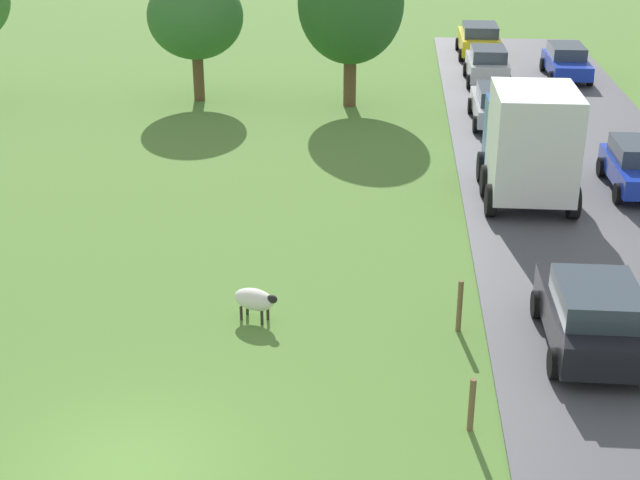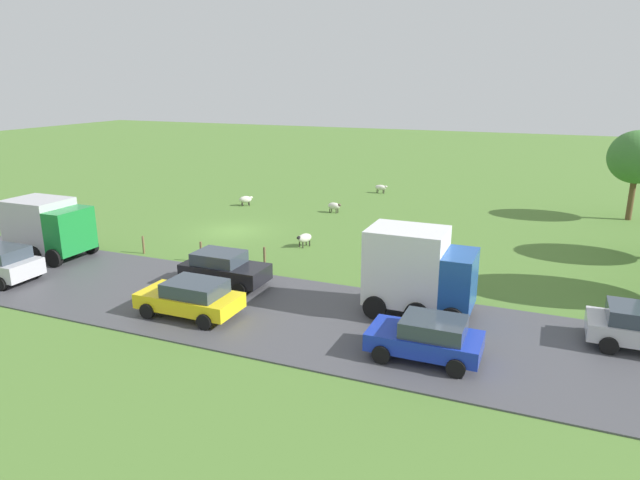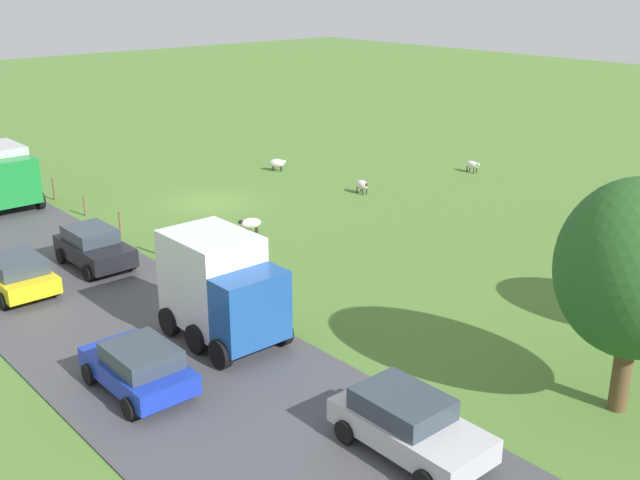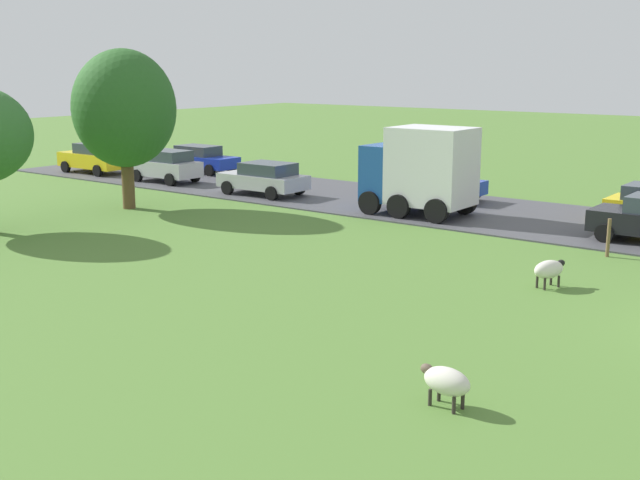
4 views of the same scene
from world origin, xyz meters
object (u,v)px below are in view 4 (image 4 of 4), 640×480
at_px(sheep_1, 549,269).
at_px(car_8, 96,157).
at_px(truck_0, 421,169).
at_px(car_5, 438,182).
at_px(car_0, 166,166).
at_px(car_6, 264,178).
at_px(sheep_0, 446,381).
at_px(car_1, 201,158).
at_px(tree_0, 124,109).

bearing_deg(sheep_1, car_8, 75.89).
distance_m(truck_0, car_5, 4.09).
distance_m(car_0, car_5, 14.46).
distance_m(car_6, car_8, 12.72).
relative_size(car_6, car_8, 0.96).
xyz_separation_m(truck_0, car_0, (0.11, 15.23, -1.01)).
relative_size(car_5, car_8, 0.88).
height_order(sheep_0, truck_0, truck_0).
relative_size(sheep_0, car_0, 0.28).
distance_m(sheep_0, car_8, 34.97).
height_order(car_1, car_5, car_1).
relative_size(truck_0, car_5, 1.11).
bearing_deg(sheep_1, sheep_0, -170.05).
height_order(sheep_1, truck_0, truck_0).
relative_size(sheep_1, car_0, 0.30).
distance_m(car_5, car_8, 20.21).
bearing_deg(truck_0, sheep_0, -148.44).
bearing_deg(sheep_1, car_6, 66.66).
height_order(tree_0, car_1, tree_0).
height_order(car_5, car_6, car_6).
bearing_deg(sheep_0, truck_0, 31.56).
relative_size(truck_0, car_6, 1.02).
bearing_deg(car_0, car_1, 18.97).
distance_m(sheep_0, sheep_1, 8.97).
distance_m(sheep_0, tree_0, 23.36).
xyz_separation_m(sheep_0, sheep_1, (8.83, 1.55, 0.02)).
bearing_deg(car_1, sheep_0, -127.09).
bearing_deg(tree_0, car_6, -22.65).
xyz_separation_m(sheep_0, car_0, (16.14, 25.08, 0.42)).
relative_size(tree_0, truck_0, 1.56).
relative_size(tree_0, car_6, 1.60).
height_order(sheep_1, tree_0, tree_0).
distance_m(truck_0, car_8, 21.15).
bearing_deg(truck_0, car_5, 18.23).
distance_m(car_1, car_6, 9.03).
bearing_deg(car_8, car_1, -50.93).
bearing_deg(car_6, car_0, 89.16).
bearing_deg(car_5, sheep_1, -138.95).
relative_size(car_1, car_5, 1.12).
xyz_separation_m(tree_0, car_1, (9.92, 5.63, -3.40)).
height_order(car_6, car_8, car_8).
bearing_deg(truck_0, car_1, 76.66).
distance_m(tree_0, car_6, 7.34).
xyz_separation_m(car_0, car_1, (3.81, 1.31, -0.07)).
xyz_separation_m(truck_0, car_6, (0.01, 8.41, -1.06)).
bearing_deg(car_6, sheep_1, -113.34).
xyz_separation_m(car_1, car_5, (-0.18, -15.31, -0.00)).
bearing_deg(car_0, sheep_1, -107.25).
bearing_deg(sheep_1, car_5, 41.05).
distance_m(sheep_0, car_1, 33.08).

